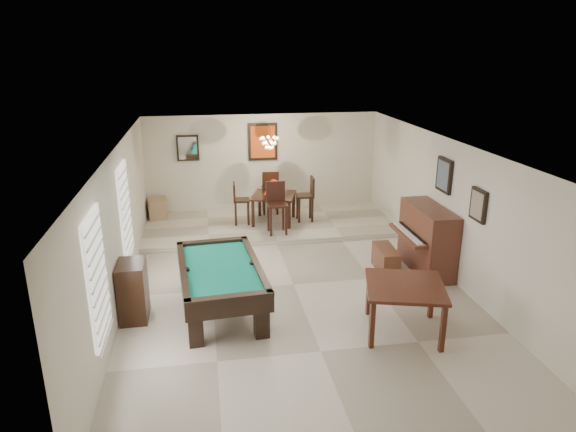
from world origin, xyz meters
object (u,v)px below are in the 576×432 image
object	(u,v)px
chandelier	(269,138)
pool_table	(221,289)
corner_bench	(158,208)
dining_table	(274,206)
square_table	(404,308)
dining_chair_south	(277,209)
dining_chair_east	(305,199)
flower_vase	(274,184)
dining_chair_west	(242,203)
upright_piano	(420,239)
piano_bench	(386,260)
apothecary_chest	(133,291)
dining_chair_north	(270,192)

from	to	relation	value
chandelier	pool_table	bearing A→B (deg)	-108.90
corner_bench	dining_table	bearing A→B (deg)	-16.29
pool_table	chandelier	size ratio (longest dim) A/B	3.96
square_table	dining_table	xyz separation A→B (m)	(-1.27, 5.20, 0.13)
corner_bench	dining_chair_south	bearing A→B (deg)	-30.19
dining_table	dining_chair_east	size ratio (longest dim) A/B	0.91
flower_vase	dining_chair_west	distance (m)	0.90
upright_piano	dining_chair_west	distance (m)	4.45
square_table	piano_bench	distance (m)	2.29
dining_table	corner_bench	bearing A→B (deg)	163.71
square_table	dining_chair_west	size ratio (longest dim) A/B	1.14
square_table	upright_piano	distance (m)	2.46
apothecary_chest	chandelier	distance (m)	5.14
dining_chair_east	corner_bench	world-z (taller)	dining_chair_east
corner_bench	chandelier	bearing A→B (deg)	-18.47
dining_chair_south	pool_table	bearing A→B (deg)	-115.57
corner_bench	chandelier	distance (m)	3.41
dining_table	chandelier	xyz separation A→B (m)	(-0.10, -0.08, 1.67)
square_table	dining_table	bearing A→B (deg)	103.67
dining_chair_north	dining_chair_west	bearing A→B (deg)	45.72
dining_table	dining_chair_west	bearing A→B (deg)	178.54
piano_bench	upright_piano	bearing A→B (deg)	-6.06
dining_chair_south	upright_piano	bearing A→B (deg)	-44.21
pool_table	dining_chair_north	world-z (taller)	dining_chair_north
dining_chair_east	dining_chair_west	bearing A→B (deg)	-88.24
upright_piano	dining_chair_west	world-z (taller)	upright_piano
dining_chair_north	corner_bench	distance (m)	2.86
square_table	apothecary_chest	bearing A→B (deg)	164.62
piano_bench	flower_vase	distance (m)	3.58
square_table	piano_bench	xyz separation A→B (m)	(0.53, 2.22, -0.16)
dining_chair_south	dining_chair_west	distance (m)	1.11
apothecary_chest	corner_bench	bearing A→B (deg)	89.53
apothecary_chest	square_table	bearing A→B (deg)	-15.38
dining_table	flower_vase	distance (m)	0.54
piano_bench	dining_chair_north	distance (m)	4.15
pool_table	dining_chair_north	bearing A→B (deg)	68.50
dining_chair_north	chandelier	bearing A→B (deg)	85.20
piano_bench	chandelier	bearing A→B (deg)	123.20
pool_table	dining_chair_south	bearing A→B (deg)	61.93
pool_table	flower_vase	distance (m)	4.37
piano_bench	dining_chair_west	size ratio (longest dim) A/B	0.85
dining_chair_north	dining_chair_west	world-z (taller)	dining_chair_north
upright_piano	dining_chair_north	xyz separation A→B (m)	(-2.43, 3.79, 0.04)
piano_bench	square_table	bearing A→B (deg)	-103.38
dining_chair_north	chandelier	distance (m)	1.73
flower_vase	dining_chair_north	distance (m)	0.84
dining_chair_north	square_table	bearing A→B (deg)	105.15
pool_table	square_table	world-z (taller)	square_table
flower_vase	dining_table	bearing A→B (deg)	0.00
square_table	pool_table	bearing A→B (deg)	157.34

